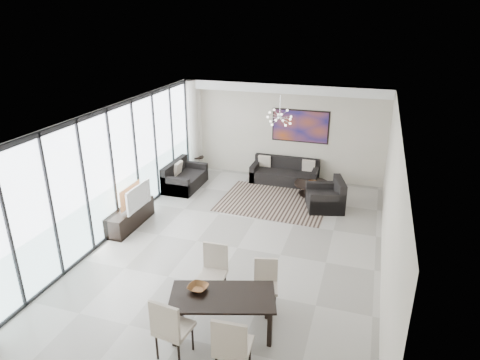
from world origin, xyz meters
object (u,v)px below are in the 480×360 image
at_px(sofa_main, 285,174).
at_px(dining_table, 223,301).
at_px(tv_console, 130,217).
at_px(coffee_table, 312,188).
at_px(television, 135,197).

bearing_deg(sofa_main, dining_table, -86.52).
relative_size(sofa_main, tv_console, 1.26).
height_order(tv_console, dining_table, dining_table).
xyz_separation_m(coffee_table, sofa_main, (-0.91, 0.68, 0.05)).
distance_m(sofa_main, tv_console, 4.85).
distance_m(coffee_table, dining_table, 5.95).
bearing_deg(coffee_table, television, -139.56).
height_order(coffee_table, television, television).
bearing_deg(coffee_table, tv_console, -140.45).
xyz_separation_m(tv_console, television, (0.16, 0.03, 0.53)).
bearing_deg(dining_table, sofa_main, 93.48).
xyz_separation_m(sofa_main, tv_console, (-2.94, -3.86, 0.00)).
bearing_deg(dining_table, television, 138.92).
bearing_deg(coffee_table, sofa_main, 143.40).
xyz_separation_m(coffee_table, tv_console, (-3.85, -3.18, 0.05)).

